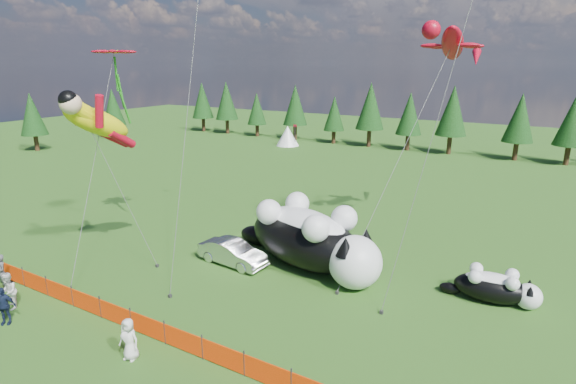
# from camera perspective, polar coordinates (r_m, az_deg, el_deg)

# --- Properties ---
(ground) EXTENTS (160.00, 160.00, 0.00)m
(ground) POSITION_cam_1_polar(r_m,az_deg,el_deg) (22.73, -11.63, -13.89)
(ground) COLOR #0D3A0A
(ground) RESTS_ON ground
(safety_fence) EXTENTS (22.06, 0.06, 1.10)m
(safety_fence) POSITION_cam_1_polar(r_m,az_deg,el_deg) (20.68, -17.40, -15.97)
(safety_fence) COLOR #262626
(safety_fence) RESTS_ON ground
(tree_line) EXTENTS (90.00, 4.00, 8.00)m
(tree_line) POSITION_cam_1_polar(r_m,az_deg,el_deg) (61.40, 17.27, 8.57)
(tree_line) COLOR black
(tree_line) RESTS_ON ground
(festival_tents) EXTENTS (50.00, 3.20, 2.80)m
(festival_tents) POSITION_cam_1_polar(r_m,az_deg,el_deg) (55.40, 26.97, 4.07)
(festival_tents) COLOR white
(festival_tents) RESTS_ON ground
(cat_large) EXTENTS (10.26, 5.76, 3.79)m
(cat_large) POSITION_cam_1_polar(r_m,az_deg,el_deg) (25.30, 2.83, -5.84)
(cat_large) COLOR black
(cat_large) RESTS_ON ground
(cat_small) EXTENTS (4.64, 1.91, 1.67)m
(cat_small) POSITION_cam_1_polar(r_m,az_deg,el_deg) (24.37, 24.90, -10.89)
(cat_small) COLOR black
(cat_small) RESTS_ON ground
(car) EXTENTS (4.37, 1.83, 1.41)m
(car) POSITION_cam_1_polar(r_m,az_deg,el_deg) (26.31, -7.04, -7.65)
(car) COLOR silver
(car) RESTS_ON ground
(spectator_a) EXTENTS (0.80, 0.61, 1.94)m
(spectator_a) POSITION_cam_1_polar(r_m,az_deg,el_deg) (27.33, -32.57, -8.66)
(spectator_a) COLOR #4F4F53
(spectator_a) RESTS_ON ground
(spectator_b) EXTENTS (1.02, 0.90, 1.81)m
(spectator_b) POSITION_cam_1_polar(r_m,az_deg,el_deg) (25.27, -31.95, -10.65)
(spectator_b) COLOR silver
(spectator_b) RESTS_ON ground
(spectator_c) EXTENTS (1.14, 1.03, 1.76)m
(spectator_c) POSITION_cam_1_polar(r_m,az_deg,el_deg) (24.06, -32.43, -12.11)
(spectator_c) COLOR #131C35
(spectator_c) RESTS_ON ground
(spectator_e) EXTENTS (0.93, 0.69, 1.74)m
(spectator_e) POSITION_cam_1_polar(r_m,az_deg,el_deg) (19.41, -19.54, -17.20)
(spectator_e) COLOR silver
(spectator_e) RESTS_ON ground
(superhero_kite) EXTENTS (4.47, 4.77, 10.33)m
(superhero_kite) POSITION_cam_1_polar(r_m,az_deg,el_deg) (25.46, -23.10, 8.20)
(superhero_kite) COLOR #D7D00B
(superhero_kite) RESTS_ON ground
(gecko_kite) EXTENTS (4.95, 12.22, 15.17)m
(gecko_kite) POSITION_cam_1_polar(r_m,az_deg,el_deg) (28.08, 20.15, 17.23)
(gecko_kite) COLOR #B6091F
(gecko_kite) RESTS_ON ground
(flower_kite) EXTENTS (4.18, 7.95, 13.60)m
(flower_kite) POSITION_cam_1_polar(r_m,az_deg,el_deg) (28.56, -21.23, 15.94)
(flower_kite) COLOR #B6091F
(flower_kite) RESTS_ON ground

